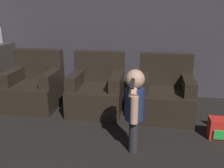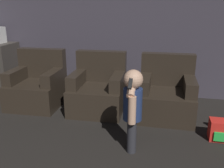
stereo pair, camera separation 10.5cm
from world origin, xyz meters
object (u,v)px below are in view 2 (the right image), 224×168
at_px(armchair_middle, 98,91).
at_px(toy_backpack, 221,130).
at_px(armchair_right, 166,95).
at_px(armchair_left, 37,86).
at_px(person_toddler, 133,104).

relative_size(armchair_middle, toy_backpack, 3.22).
distance_m(armchair_middle, toy_backpack, 1.81).
relative_size(armchair_right, toy_backpack, 3.22).
distance_m(armchair_left, toy_backpack, 2.79).
xyz_separation_m(armchair_right, toy_backpack, (0.67, -0.59, -0.19)).
xyz_separation_m(armchair_left, armchair_right, (2.06, 0.00, 0.00)).
xyz_separation_m(armchair_middle, armchair_right, (1.03, 0.00, 0.00)).
xyz_separation_m(armchair_left, person_toddler, (1.69, -1.03, 0.24)).
height_order(armchair_left, armchair_right, same).
height_order(armchair_right, toy_backpack, armchair_right).
bearing_deg(toy_backpack, armchair_left, 167.74).
height_order(armchair_middle, armchair_right, same).
bearing_deg(armchair_right, toy_backpack, -41.74).
xyz_separation_m(armchair_left, toy_backpack, (2.72, -0.59, -0.19)).
height_order(armchair_left, armchair_middle, same).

